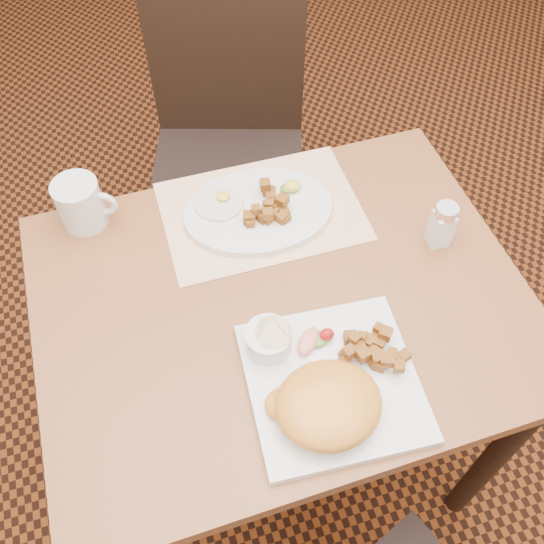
{
  "coord_description": "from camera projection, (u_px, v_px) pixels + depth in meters",
  "views": [
    {
      "loc": [
        -0.21,
        -0.58,
        1.68
      ],
      "look_at": [
        -0.02,
        0.02,
        0.82
      ],
      "focal_mm": 40.0,
      "sensor_mm": 36.0,
      "label": 1
    }
  ],
  "objects": [
    {
      "name": "garnish_ov",
      "position": [
        291.0,
        187.0,
        1.25
      ],
      "size": [
        0.05,
        0.04,
        0.02
      ],
      "color": "#387223",
      "rests_on": "plate_oval"
    },
    {
      "name": "placemat",
      "position": [
        261.0,
        211.0,
        1.24
      ],
      "size": [
        0.4,
        0.29,
        0.0
      ],
      "primitive_type": "cube",
      "rotation": [
        0.0,
        0.0,
        -0.02
      ],
      "color": "white",
      "rests_on": "table"
    },
    {
      "name": "salt_shaker",
      "position": [
        442.0,
        224.0,
        1.16
      ],
      "size": [
        0.04,
        0.04,
        0.1
      ],
      "color": "white",
      "rests_on": "table"
    },
    {
      "name": "table",
      "position": [
        282.0,
        329.0,
        1.21
      ],
      "size": [
        0.9,
        0.7,
        0.75
      ],
      "color": "brown",
      "rests_on": "ground"
    },
    {
      "name": "plate_square",
      "position": [
        333.0,
        382.0,
        1.01
      ],
      "size": [
        0.3,
        0.3,
        0.02
      ],
      "primitive_type": "cube",
      "rotation": [
        0.0,
        0.0,
        -0.08
      ],
      "color": "silver",
      "rests_on": "table"
    },
    {
      "name": "plate_oval",
      "position": [
        258.0,
        211.0,
        1.23
      ],
      "size": [
        0.32,
        0.25,
        0.02
      ],
      "primitive_type": null,
      "rotation": [
        0.0,
        0.0,
        -0.08
      ],
      "color": "silver",
      "rests_on": "placemat"
    },
    {
      "name": "ramekin",
      "position": [
        269.0,
        339.0,
        1.02
      ],
      "size": [
        0.08,
        0.08,
        0.04
      ],
      "color": "silver",
      "rests_on": "plate_square"
    },
    {
      "name": "home_fries_sq",
      "position": [
        373.0,
        351.0,
        1.02
      ],
      "size": [
        0.12,
        0.1,
        0.03
      ],
      "color": "brown",
      "rests_on": "plate_square"
    },
    {
      "name": "coffee_mug",
      "position": [
        81.0,
        204.0,
        1.19
      ],
      "size": [
        0.12,
        0.09,
        0.1
      ],
      "color": "silver",
      "rests_on": "table"
    },
    {
      "name": "garnish_sq",
      "position": [
        315.0,
        339.0,
        1.04
      ],
      "size": [
        0.08,
        0.06,
        0.03
      ],
      "color": "#387223",
      "rests_on": "plate_square"
    },
    {
      "name": "fried_egg",
      "position": [
        219.0,
        202.0,
        1.23
      ],
      "size": [
        0.1,
        0.1,
        0.02
      ],
      "color": "white",
      "rests_on": "plate_oval"
    },
    {
      "name": "chair_far",
      "position": [
        228.0,
        133.0,
        1.69
      ],
      "size": [
        0.53,
        0.54,
        0.97
      ],
      "rotation": [
        0.0,
        0.0,
        2.82
      ],
      "color": "black",
      "rests_on": "ground"
    },
    {
      "name": "hollandaise_mound",
      "position": [
        327.0,
        405.0,
        0.95
      ],
      "size": [
        0.18,
        0.15,
        0.06
      ],
      "color": "orange",
      "rests_on": "plate_square"
    },
    {
      "name": "home_fries_ov",
      "position": [
        269.0,
        208.0,
        1.21
      ],
      "size": [
        0.1,
        0.11,
        0.04
      ],
      "color": "brown",
      "rests_on": "plate_oval"
    },
    {
      "name": "ground",
      "position": [
        279.0,
        443.0,
        1.73
      ],
      "size": [
        8.0,
        8.0,
        0.0
      ],
      "primitive_type": "plane",
      "color": "black",
      "rests_on": "ground"
    }
  ]
}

